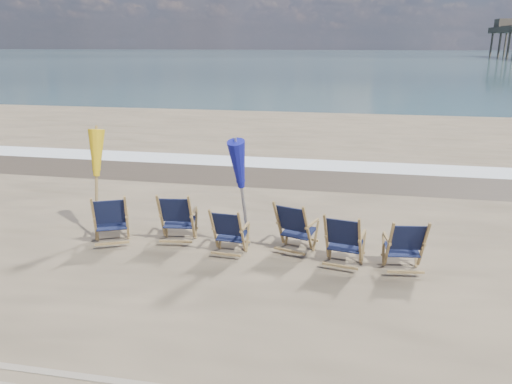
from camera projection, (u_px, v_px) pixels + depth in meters
The scene contains 11 objects.
ocean at pixel (350, 57), 127.65m from camera, with size 400.00×400.00×0.00m, color #334F55.
surf_foam at pixel (295, 164), 15.16m from camera, with size 200.00×1.40×0.01m, color silver.
wet_sand_strip at pixel (288, 176), 13.75m from camera, with size 200.00×2.60×0.00m, color #42362A.
beach_chair_0 at pixel (127, 219), 8.95m from camera, with size 0.63×0.71×0.99m, color #121734, non-canonical shape.
beach_chair_1 at pixel (192, 219), 8.96m from camera, with size 0.64×0.72×1.00m, color #121734, non-canonical shape.
beach_chair_2 at pixel (242, 234), 8.40m from camera, with size 0.57×0.64×0.90m, color #121734, non-canonical shape.
beach_chair_3 at pixel (307, 231), 8.44m from camera, with size 0.62×0.70×0.97m, color #121734, non-canonical shape.
beach_chair_4 at pixel (360, 244), 7.90m from camera, with size 0.62×0.70×0.97m, color #121734, non-canonical shape.
beach_chair_5 at pixel (423, 247), 7.78m from camera, with size 0.61×0.68×0.95m, color #121734, non-canonical shape.
umbrella_yellow at pixel (94, 159), 9.01m from camera, with size 0.30×0.30×2.03m.
umbrella_blue at pixel (243, 165), 8.38m from camera, with size 0.30×0.30×2.08m.
Camera 1 is at (1.69, -6.42, 3.54)m, focal length 35.00 mm.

